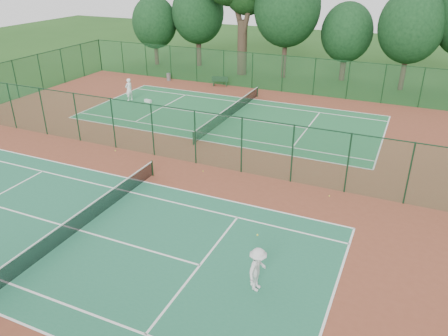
{
  "coord_description": "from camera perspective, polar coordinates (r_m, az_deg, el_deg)",
  "views": [
    {
      "loc": [
        13.36,
        -22.06,
        11.66
      ],
      "look_at": [
        4.81,
        -2.96,
        1.6
      ],
      "focal_mm": 35.0,
      "sensor_mm": 36.0,
      "label": 1
    }
  ],
  "objects": [
    {
      "name": "stray_ball_a",
      "position": [
        26.45,
        -2.76,
        -0.4
      ],
      "size": [
        0.07,
        0.07,
        0.07
      ],
      "primitive_type": "sphere",
      "color": "gold",
      "rests_on": "red_pad"
    },
    {
      "name": "fence_divider",
      "position": [
        27.62,
        -6.63,
        4.5
      ],
      "size": [
        40.0,
        0.09,
        3.5
      ],
      "color": "#194D2B",
      "rests_on": "ground"
    },
    {
      "name": "player_near",
      "position": [
        17.14,
        4.42,
        -13.08
      ],
      "size": [
        0.81,
        1.27,
        1.87
      ],
      "primitive_type": "imported",
      "rotation": [
        0.0,
        0.0,
        1.47
      ],
      "color": "silver",
      "rests_on": "court_near"
    },
    {
      "name": "player_far",
      "position": [
        40.77,
        -12.31,
        9.98
      ],
      "size": [
        0.67,
        0.84,
        2.02
      ],
      "primitive_type": "imported",
      "rotation": [
        0.0,
        0.0,
        -1.85
      ],
      "color": "white",
      "rests_on": "court_far"
    },
    {
      "name": "stray_ball_c",
      "position": [
        30.14,
        -14.01,
        2.21
      ],
      "size": [
        0.07,
        0.07,
        0.07
      ],
      "primitive_type": "sphere",
      "color": "#DAF037",
      "rests_on": "red_pad"
    },
    {
      "name": "stray_ball_b",
      "position": [
        24.38,
        13.6,
        -3.56
      ],
      "size": [
        0.07,
        0.07,
        0.07
      ],
      "primitive_type": "sphere",
      "color": "#C6DC33",
      "rests_on": "red_pad"
    },
    {
      "name": "red_pad",
      "position": [
        28.3,
        -6.45,
        1.18
      ],
      "size": [
        40.0,
        36.0,
        0.01
      ],
      "primitive_type": "cube",
      "color": "brown",
      "rests_on": "ground"
    },
    {
      "name": "tennis_net_near",
      "position": [
        21.73,
        -18.51,
        -6.58
      ],
      "size": [
        0.1,
        12.9,
        0.97
      ],
      "color": "black",
      "rests_on": "ground"
    },
    {
      "name": "court_far",
      "position": [
        35.75,
        0.81,
        6.67
      ],
      "size": [
        23.77,
        10.97,
        0.01
      ],
      "primitive_type": "cube",
      "color": "#20683A",
      "rests_on": "red_pad"
    },
    {
      "name": "bench",
      "position": [
        44.81,
        -0.52,
        11.3
      ],
      "size": [
        1.7,
        0.98,
        1.01
      ],
      "rotation": [
        0.0,
        0.0,
        0.33
      ],
      "color": "#113219",
      "rests_on": "red_pad"
    },
    {
      "name": "evergreen_row",
      "position": [
        49.45,
        8.54,
        11.76
      ],
      "size": [
        39.0,
        5.0,
        12.0
      ],
      "primitive_type": null,
      "color": "black",
      "rests_on": "ground"
    },
    {
      "name": "kit_bag",
      "position": [
        40.15,
        -9.9,
        8.62
      ],
      "size": [
        0.72,
        0.37,
        0.26
      ],
      "primitive_type": "cube",
      "rotation": [
        0.0,
        0.0,
        -0.18
      ],
      "color": "silver",
      "rests_on": "red_pad"
    },
    {
      "name": "trash_bin",
      "position": [
        47.37,
        -7.25,
        11.72
      ],
      "size": [
        0.54,
        0.54,
        0.77
      ],
      "primitive_type": "cylinder",
      "rotation": [
        0.0,
        0.0,
        0.3
      ],
      "color": "gray",
      "rests_on": "red_pad"
    },
    {
      "name": "fence_north",
      "position": [
        43.37,
        5.66,
        12.36
      ],
      "size": [
        40.0,
        0.09,
        3.5
      ],
      "color": "#194D29",
      "rests_on": "ground"
    },
    {
      "name": "court_near",
      "position": [
        22.01,
        -18.32,
        -7.75
      ],
      "size": [
        23.77,
        10.97,
        0.01
      ],
      "primitive_type": "cube",
      "color": "#206748",
      "rests_on": "red_pad"
    },
    {
      "name": "ground",
      "position": [
        28.3,
        -6.45,
        1.17
      ],
      "size": [
        120.0,
        120.0,
        0.0
      ],
      "primitive_type": "plane",
      "color": "#1E4716",
      "rests_on": "ground"
    },
    {
      "name": "tennis_net_far",
      "position": [
        35.59,
        0.81,
        7.48
      ],
      "size": [
        0.1,
        12.9,
        0.97
      ],
      "color": "#133621",
      "rests_on": "ground"
    }
  ]
}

